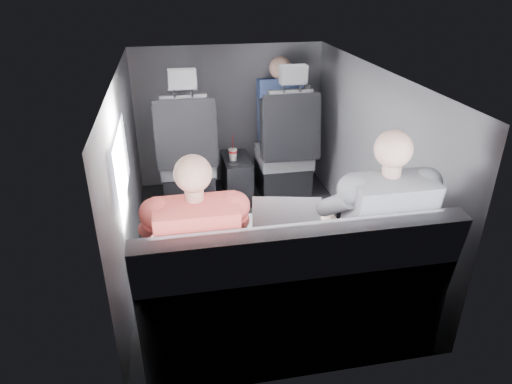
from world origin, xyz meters
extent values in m
plane|color=black|center=(0.00, 0.00, 0.00)|extent=(2.60, 2.60, 0.00)
plane|color=#B2B2AD|center=(0.00, 0.00, 1.35)|extent=(2.60, 2.60, 0.00)
cube|color=#56565B|center=(-0.90, 0.00, 0.68)|extent=(0.02, 2.60, 1.35)
cube|color=#56565B|center=(0.90, 0.00, 0.68)|extent=(0.02, 2.60, 1.35)
cube|color=#56565B|center=(0.00, 1.30, 0.68)|extent=(1.80, 0.02, 1.35)
cube|color=#56565B|center=(0.00, -1.30, 0.68)|extent=(1.80, 0.02, 1.35)
cube|color=white|center=(-0.88, -0.30, 0.90)|extent=(0.02, 0.75, 0.42)
cube|color=black|center=(0.45, 0.67, 0.80)|extent=(0.35, 0.11, 0.59)
cube|color=black|center=(-0.45, 0.92, 0.15)|extent=(0.46, 0.48, 0.30)
cube|color=#5E5D62|center=(-0.45, 0.90, 0.38)|extent=(0.48, 0.46, 0.14)
cube|color=#5E5D62|center=(-0.45, 0.70, 0.75)|extent=(0.38, 0.18, 0.61)
cube|color=black|center=(-0.67, 0.70, 0.72)|extent=(0.08, 0.21, 0.53)
cube|color=black|center=(-0.23, 0.70, 0.72)|extent=(0.08, 0.21, 0.53)
cube|color=black|center=(-0.45, 0.64, 0.74)|extent=(0.50, 0.11, 0.58)
cube|color=#5E5D62|center=(-0.45, 0.66, 1.19)|extent=(0.22, 0.10, 0.15)
cube|color=black|center=(0.45, 0.92, 0.15)|extent=(0.46, 0.48, 0.30)
cube|color=#5E5D62|center=(0.45, 0.90, 0.38)|extent=(0.48, 0.46, 0.14)
cube|color=#5E5D62|center=(0.45, 0.70, 0.75)|extent=(0.38, 0.18, 0.61)
cube|color=black|center=(0.23, 0.70, 0.72)|extent=(0.08, 0.21, 0.53)
cube|color=black|center=(0.67, 0.70, 0.72)|extent=(0.08, 0.21, 0.53)
cube|color=black|center=(0.45, 0.64, 0.74)|extent=(0.50, 0.11, 0.58)
cube|color=#5E5D62|center=(0.45, 0.66, 1.19)|extent=(0.22, 0.10, 0.15)
cube|color=black|center=(0.00, 0.88, 0.20)|extent=(0.24, 0.48, 0.40)
cylinder|color=black|center=(-0.05, 0.76, 0.41)|extent=(0.09, 0.09, 0.01)
cylinder|color=black|center=(0.06, 0.76, 0.41)|extent=(0.09, 0.09, 0.01)
cube|color=#5E5D62|center=(0.00, -1.02, 0.23)|extent=(1.60, 0.50, 0.45)
cube|color=#5E5D62|center=(0.00, -1.25, 0.68)|extent=(1.60, 0.17, 0.47)
cylinder|color=red|center=(-0.04, 0.83, 0.49)|extent=(0.08, 0.08, 0.02)
cylinder|color=white|center=(-0.04, 0.83, 0.51)|extent=(0.08, 0.08, 0.01)
cylinder|color=red|center=(-0.04, 0.83, 0.58)|extent=(0.01, 0.01, 0.13)
cube|color=silver|center=(-0.54, -0.72, 0.59)|extent=(0.32, 0.25, 0.02)
cube|color=silver|center=(-0.54, -0.73, 0.60)|extent=(0.26, 0.15, 0.00)
cube|color=silver|center=(-0.54, -0.65, 0.60)|extent=(0.09, 0.06, 0.00)
cube|color=silver|center=(-0.54, -0.85, 0.70)|extent=(0.30, 0.10, 0.21)
cube|color=white|center=(-0.54, -0.85, 0.70)|extent=(0.26, 0.08, 0.18)
cube|color=#BABBC0|center=(0.02, -0.70, 0.59)|extent=(0.43, 0.34, 0.02)
cube|color=silver|center=(0.02, -0.71, 0.60)|extent=(0.33, 0.21, 0.00)
cube|color=#BABBC0|center=(0.02, -0.62, 0.60)|extent=(0.12, 0.08, 0.00)
cube|color=#BABBC0|center=(0.02, -0.86, 0.72)|extent=(0.39, 0.16, 0.25)
cube|color=white|center=(0.02, -0.86, 0.72)|extent=(0.34, 0.13, 0.21)
cube|color=black|center=(0.48, -0.69, 0.59)|extent=(0.32, 0.23, 0.02)
cube|color=black|center=(0.48, -0.71, 0.60)|extent=(0.26, 0.13, 0.00)
cube|color=black|center=(0.48, -0.63, 0.60)|extent=(0.10, 0.05, 0.00)
cube|color=black|center=(0.48, -0.83, 0.70)|extent=(0.31, 0.08, 0.21)
cube|color=white|center=(0.48, -0.82, 0.70)|extent=(0.28, 0.06, 0.18)
cube|color=#313035|center=(-0.59, -0.90, 0.51)|extent=(0.15, 0.43, 0.13)
cube|color=#313035|center=(-0.38, -0.90, 0.51)|extent=(0.15, 0.43, 0.13)
cube|color=#313035|center=(-0.59, -0.68, 0.23)|extent=(0.13, 0.13, 0.45)
cube|color=#313035|center=(-0.38, -0.68, 0.23)|extent=(0.13, 0.13, 0.45)
cube|color=#E04A49|center=(-0.49, -1.10, 0.75)|extent=(0.39, 0.26, 0.53)
sphere|color=tan|center=(-0.49, -1.07, 1.13)|extent=(0.18, 0.18, 0.18)
cylinder|color=tan|center=(-0.68, -0.82, 0.66)|extent=(0.11, 0.27, 0.12)
cylinder|color=tan|center=(-0.29, -0.82, 0.66)|extent=(0.11, 0.27, 0.12)
cube|color=navy|center=(0.37, -0.90, 0.52)|extent=(0.16, 0.46, 0.14)
cube|color=navy|center=(0.60, -0.90, 0.52)|extent=(0.16, 0.46, 0.14)
cube|color=navy|center=(0.37, -0.66, 0.23)|extent=(0.14, 0.14, 0.45)
cube|color=navy|center=(0.60, -0.66, 0.23)|extent=(0.14, 0.14, 0.45)
cube|color=slate|center=(0.49, -1.10, 0.77)|extent=(0.42, 0.28, 0.57)
sphere|color=#DDAD97|center=(0.49, -1.07, 1.18)|extent=(0.19, 0.19, 0.19)
cylinder|color=#DDAD97|center=(0.28, -0.82, 0.68)|extent=(0.12, 0.29, 0.13)
cylinder|color=#DDAD97|center=(0.69, -0.82, 0.68)|extent=(0.12, 0.29, 0.13)
cube|color=navy|center=(0.45, 1.08, 0.78)|extent=(0.41, 0.26, 0.59)
sphere|color=tan|center=(0.45, 1.10, 1.16)|extent=(0.20, 0.20, 0.20)
cube|color=navy|center=(0.45, 1.14, 0.49)|extent=(0.35, 0.41, 0.12)
camera|label=1|loc=(-0.56, -2.98, 1.97)|focal=32.00mm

